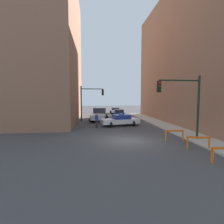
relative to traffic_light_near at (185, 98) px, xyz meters
name	(u,v)px	position (x,y,z in m)	size (l,w,h in m)	color
ground_plane	(127,140)	(-4.73, 0.48, -3.53)	(120.00, 120.00, 0.00)	#424244
sidewalk_right	(197,138)	(1.47, 0.48, -3.47)	(2.40, 44.00, 0.12)	#B2ADA3
building_corner_left	(30,51)	(-16.73, 14.48, 6.90)	(14.00, 20.00, 20.86)	#93664C
building_right	(215,56)	(8.67, 8.48, 5.54)	(12.00, 28.00, 18.14)	#93664C
traffic_light_near	(185,98)	(0.00, 0.00, 0.00)	(3.64, 0.35, 5.20)	black
traffic_light_far	(89,98)	(-8.03, 12.74, -0.13)	(3.44, 0.35, 5.20)	black
police_car	(120,120)	(-4.05, 7.91, -2.81)	(4.96, 2.90, 1.52)	white
white_truck	(99,115)	(-6.46, 13.16, -2.62)	(3.10, 5.62, 1.90)	silver
parked_car_near	(119,113)	(-2.56, 18.43, -2.86)	(2.55, 4.46, 1.31)	navy
parked_car_mid	(115,110)	(-2.49, 24.43, -2.86)	(2.38, 4.37, 1.31)	silver
pedestrian_crossing	(97,120)	(-7.02, 6.86, -2.67)	(0.44, 0.44, 1.66)	#382D23
barrier_mid	(198,140)	(-0.34, -2.51, -2.91)	(1.58, 0.45, 0.90)	orange
barrier_back	(174,133)	(-0.88, -0.10, -2.91)	(1.60, 0.22, 0.90)	orange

